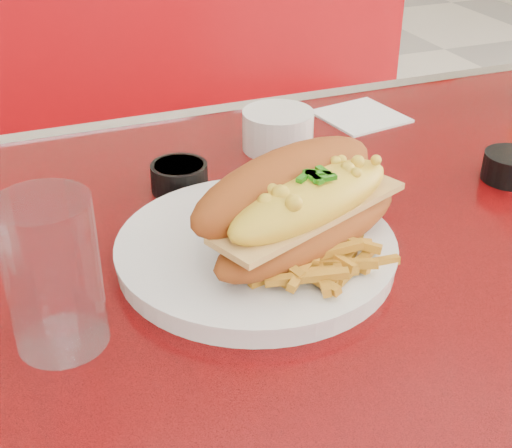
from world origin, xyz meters
name	(u,v)px	position (x,y,z in m)	size (l,w,h in m)	color
diner_table	(388,354)	(0.00, 0.00, 0.61)	(1.23, 0.83, 0.77)	#B40B0D
booth_bench_far	(192,243)	(0.00, 0.81, 0.29)	(1.20, 0.51, 0.90)	#A70B11
dinner_plate	(256,250)	(-0.16, 0.01, 0.78)	(0.31, 0.31, 0.02)	silver
mac_hoagie	(302,205)	(-0.12, -0.01, 0.83)	(0.25, 0.19, 0.10)	#964718
fries_pile	(317,251)	(-0.12, -0.04, 0.80)	(0.11, 0.10, 0.03)	gold
fork	(304,224)	(-0.10, 0.03, 0.79)	(0.09, 0.12, 0.00)	silver
gravy_ramekin	(278,129)	(-0.04, 0.25, 0.80)	(0.10, 0.10, 0.05)	silver
sauce_cup_left	(179,176)	(-0.19, 0.18, 0.79)	(0.09, 0.09, 0.03)	black
sauce_cup_right	(511,165)	(0.18, 0.06, 0.79)	(0.07, 0.07, 0.03)	black
water_tumbler	(53,274)	(-0.35, -0.04, 0.84)	(0.08, 0.08, 0.13)	#ADC8DE
paper_napkin	(361,116)	(0.12, 0.30, 0.77)	(0.11, 0.11, 0.00)	white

